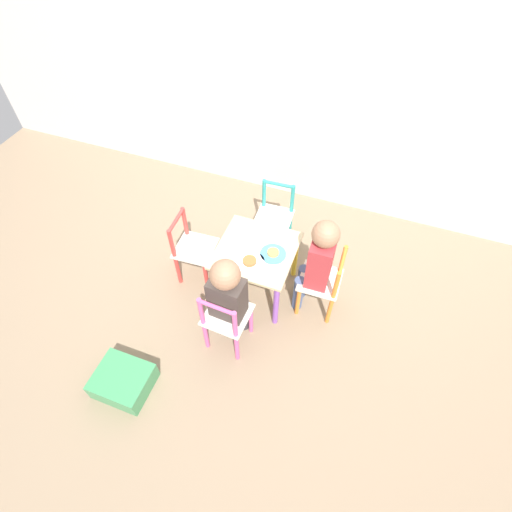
{
  "coord_description": "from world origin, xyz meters",
  "views": [
    {
      "loc": [
        0.57,
        -1.55,
        2.36
      ],
      "look_at": [
        0.0,
        0.0,
        0.36
      ],
      "focal_mm": 28.0,
      "sensor_mm": 36.0,
      "label": 1
    }
  ],
  "objects_px": {
    "chair_pink": "(226,320)",
    "plate_right": "(273,254)",
    "chair_teal": "(274,219)",
    "child_right": "(318,260)",
    "child_front": "(229,294)",
    "plate_front": "(250,262)",
    "storage_bin": "(123,381)",
    "chair_orange": "(323,283)",
    "kids_table": "(256,257)",
    "chair_red": "(193,250)"
  },
  "relations": [
    {
      "from": "kids_table",
      "to": "child_right",
      "type": "xyz_separation_m",
      "value": [
        0.4,
        0.01,
        0.13
      ]
    },
    {
      "from": "chair_pink",
      "to": "child_front",
      "type": "height_order",
      "value": "child_front"
    },
    {
      "from": "chair_teal",
      "to": "child_right",
      "type": "bearing_deg",
      "value": -49.68
    },
    {
      "from": "chair_pink",
      "to": "child_right",
      "type": "height_order",
      "value": "child_right"
    },
    {
      "from": "storage_bin",
      "to": "plate_right",
      "type": "bearing_deg",
      "value": 57.52
    },
    {
      "from": "child_right",
      "to": "storage_bin",
      "type": "relative_size",
      "value": 2.5
    },
    {
      "from": "chair_orange",
      "to": "chair_teal",
      "type": "height_order",
      "value": "same"
    },
    {
      "from": "chair_pink",
      "to": "chair_teal",
      "type": "xyz_separation_m",
      "value": [
        0.0,
        0.91,
        0.0
      ]
    },
    {
      "from": "chair_red",
      "to": "child_front",
      "type": "distance_m",
      "value": 0.6
    },
    {
      "from": "chair_red",
      "to": "plate_front",
      "type": "height_order",
      "value": "chair_red"
    },
    {
      "from": "chair_red",
      "to": "child_right",
      "type": "bearing_deg",
      "value": -90.73
    },
    {
      "from": "child_right",
      "to": "plate_front",
      "type": "relative_size",
      "value": 4.19
    },
    {
      "from": "chair_pink",
      "to": "plate_right",
      "type": "relative_size",
      "value": 3.26
    },
    {
      "from": "plate_right",
      "to": "chair_orange",
      "type": "bearing_deg",
      "value": 1.95
    },
    {
      "from": "child_front",
      "to": "child_right",
      "type": "bearing_deg",
      "value": -132.78
    },
    {
      "from": "chair_teal",
      "to": "child_front",
      "type": "height_order",
      "value": "child_front"
    },
    {
      "from": "child_front",
      "to": "plate_front",
      "type": "relative_size",
      "value": 3.96
    },
    {
      "from": "kids_table",
      "to": "plate_right",
      "type": "relative_size",
      "value": 3.0
    },
    {
      "from": "chair_pink",
      "to": "chair_red",
      "type": "xyz_separation_m",
      "value": [
        -0.43,
        0.43,
        0.0
      ]
    },
    {
      "from": "chair_orange",
      "to": "plate_front",
      "type": "bearing_deg",
      "value": -76.0
    },
    {
      "from": "kids_table",
      "to": "chair_teal",
      "type": "distance_m",
      "value": 0.47
    },
    {
      "from": "plate_front",
      "to": "plate_right",
      "type": "distance_m",
      "value": 0.16
    },
    {
      "from": "child_right",
      "to": "kids_table",
      "type": "bearing_deg",
      "value": -90.0
    },
    {
      "from": "child_front",
      "to": "plate_front",
      "type": "distance_m",
      "value": 0.28
    },
    {
      "from": "kids_table",
      "to": "chair_red",
      "type": "distance_m",
      "value": 0.47
    },
    {
      "from": "chair_orange",
      "to": "chair_red",
      "type": "relative_size",
      "value": 1.0
    },
    {
      "from": "plate_right",
      "to": "storage_bin",
      "type": "bearing_deg",
      "value": -122.48
    },
    {
      "from": "storage_bin",
      "to": "child_front",
      "type": "bearing_deg",
      "value": 49.75
    },
    {
      "from": "chair_orange",
      "to": "plate_right",
      "type": "height_order",
      "value": "chair_orange"
    },
    {
      "from": "child_front",
      "to": "storage_bin",
      "type": "distance_m",
      "value": 0.82
    },
    {
      "from": "chair_orange",
      "to": "child_front",
      "type": "xyz_separation_m",
      "value": [
        -0.48,
        -0.41,
        0.19
      ]
    },
    {
      "from": "kids_table",
      "to": "child_right",
      "type": "distance_m",
      "value": 0.42
    },
    {
      "from": "child_right",
      "to": "plate_right",
      "type": "xyz_separation_m",
      "value": [
        -0.28,
        -0.01,
        -0.04
      ]
    },
    {
      "from": "chair_pink",
      "to": "child_right",
      "type": "xyz_separation_m",
      "value": [
        0.42,
        0.47,
        0.21
      ]
    },
    {
      "from": "chair_teal",
      "to": "chair_pink",
      "type": "bearing_deg",
      "value": -93.05
    },
    {
      "from": "storage_bin",
      "to": "chair_red",
      "type": "bearing_deg",
      "value": 88.07
    },
    {
      "from": "chair_teal",
      "to": "storage_bin",
      "type": "relative_size",
      "value": 1.69
    },
    {
      "from": "chair_teal",
      "to": "storage_bin",
      "type": "distance_m",
      "value": 1.49
    },
    {
      "from": "chair_pink",
      "to": "plate_front",
      "type": "relative_size",
      "value": 2.83
    },
    {
      "from": "chair_orange",
      "to": "child_front",
      "type": "relative_size",
      "value": 0.72
    },
    {
      "from": "kids_table",
      "to": "chair_orange",
      "type": "height_order",
      "value": "chair_orange"
    },
    {
      "from": "kids_table",
      "to": "plate_right",
      "type": "distance_m",
      "value": 0.14
    },
    {
      "from": "chair_red",
      "to": "plate_front",
      "type": "distance_m",
      "value": 0.49
    },
    {
      "from": "chair_pink",
      "to": "chair_red",
      "type": "relative_size",
      "value": 1.0
    },
    {
      "from": "chair_orange",
      "to": "chair_red",
      "type": "bearing_deg",
      "value": -89.21
    },
    {
      "from": "chair_red",
      "to": "child_front",
      "type": "xyz_separation_m",
      "value": [
        0.44,
        -0.37,
        0.19
      ]
    },
    {
      "from": "chair_red",
      "to": "plate_right",
      "type": "height_order",
      "value": "chair_red"
    },
    {
      "from": "plate_right",
      "to": "storage_bin",
      "type": "relative_size",
      "value": 0.52
    },
    {
      "from": "child_front",
      "to": "chair_orange",
      "type": "bearing_deg",
      "value": -136.49
    },
    {
      "from": "chair_orange",
      "to": "plate_front",
      "type": "height_order",
      "value": "chair_orange"
    }
  ]
}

